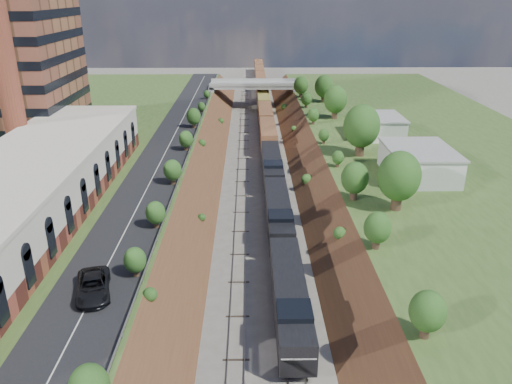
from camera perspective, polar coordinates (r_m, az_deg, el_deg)
The scene contains 16 objects.
platform_left at distance 87.73m, azimuth -21.94°, elevation 1.78°, with size 44.00×180.00×5.00m, color #375422.
platform_right at distance 88.73m, azimuth 22.00°, elevation 1.99°, with size 44.00×180.00×5.00m, color #375422.
embankment_left at distance 83.27m, azimuth -7.43°, elevation 0.36°, with size 7.07×180.00×7.07m, color brown.
embankment_right at distance 83.62m, azimuth 7.72°, elevation 0.44°, with size 7.07×180.00×7.07m, color brown.
rail_left_track at distance 82.68m, azimuth -1.64°, elevation 0.45°, with size 1.58×180.00×0.18m, color gray.
rail_right_track at distance 82.77m, azimuth 1.96°, elevation 0.47°, with size 1.58×180.00×0.18m, color gray.
road at distance 82.21m, azimuth -10.72°, elevation 3.61°, with size 8.00×180.00×0.10m, color black.
guardrail at distance 81.26m, azimuth -7.92°, elevation 3.94°, with size 0.10×171.00×0.70m.
commercial_building at distance 64.85m, azimuth -25.04°, elevation 0.06°, with size 14.30×62.30×7.00m.
overpass at distance 141.23m, azimuth -0.28°, elevation 11.59°, with size 24.50×8.30×7.40m.
white_building_near at distance 76.90m, azimuth 18.09°, elevation 3.13°, with size 9.00×12.00×4.00m, color silver.
white_building_far at distance 97.02m, azimuth 13.84°, elevation 7.26°, with size 8.00×10.00×3.60m, color silver.
tree_right_large at distance 63.38m, azimuth 16.05°, elevation 1.70°, with size 5.25×5.25×7.61m.
tree_left_crest at distance 44.93m, azimuth -14.39°, elevation -10.19°, with size 2.45×2.45×3.55m.
freight_train at distance 127.42m, azimuth 0.98°, elevation 9.42°, with size 3.17×178.22×4.71m.
suv at distance 47.62m, azimuth -18.11°, elevation -10.19°, with size 2.85×6.18×1.72m, color black.
Camera 1 is at (-1.34, -16.89, 30.46)m, focal length 35.00 mm.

